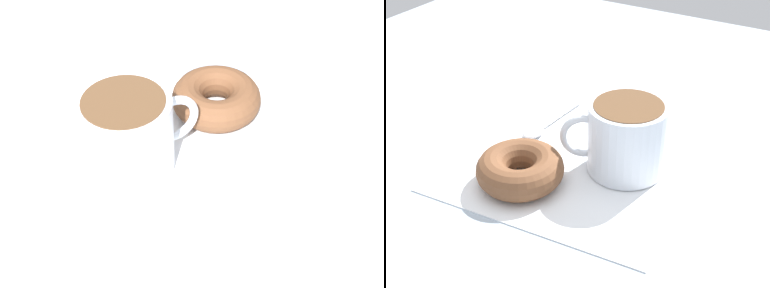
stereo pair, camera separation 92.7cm
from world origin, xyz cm
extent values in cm
cube|color=#99A8B7|center=(0.00, 0.00, -1.00)|extent=(120.00, 120.00, 2.00)
cube|color=white|center=(2.37, -0.51, 0.15)|extent=(31.03, 31.03, 0.30)
cylinder|color=silver|center=(3.43, -6.64, 4.61)|extent=(9.41, 9.41, 8.61)
cylinder|color=brown|center=(3.43, -6.64, 8.71)|extent=(8.21, 8.21, 0.60)
torus|color=silver|center=(1.07, -2.02, 4.61)|extent=(3.41, 5.50, 5.72)
torus|color=brown|center=(-5.44, 2.68, 2.15)|extent=(10.34, 10.34, 3.69)
ellipsoid|color=silver|center=(3.94, 7.36, 0.75)|extent=(3.77, 2.67, 0.90)
cylinder|color=silver|center=(9.85, 6.90, 0.58)|extent=(9.89, 1.32, 0.56)
camera|label=1|loc=(42.62, -0.40, 41.14)|focal=50.00mm
camera|label=2|loc=(-45.55, -28.97, 38.25)|focal=50.00mm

